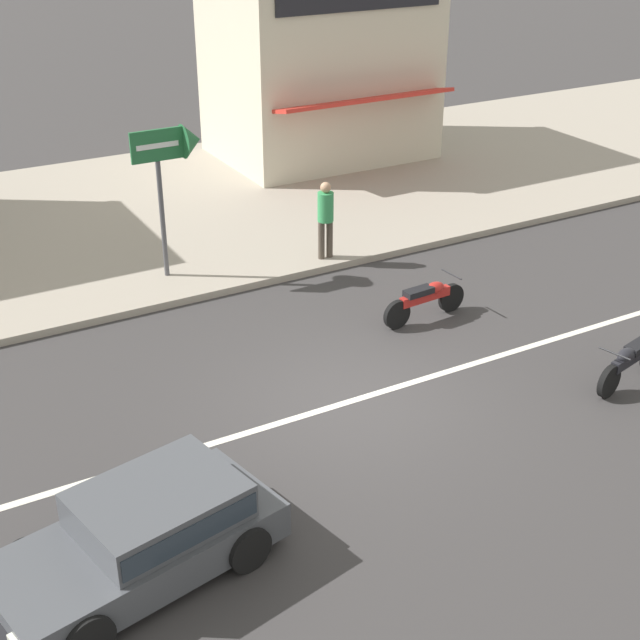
{
  "coord_description": "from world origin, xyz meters",
  "views": [
    {
      "loc": [
        -6.43,
        -10.34,
        7.67
      ],
      "look_at": [
        0.13,
        1.38,
        0.8
      ],
      "focal_mm": 50.0,
      "sensor_mm": 36.0,
      "label": 1
    }
  ],
  "objects_px": {
    "hatchback_dark_grey_1": "(144,532)",
    "pedestrian_near_clock": "(326,214)",
    "arrow_signboard": "(182,150)",
    "motorcycle_1": "(426,299)",
    "motorcycle_0": "(631,360)",
    "shopfront_mid_block": "(320,66)"
  },
  "relations": [
    {
      "from": "hatchback_dark_grey_1",
      "to": "pedestrian_near_clock",
      "type": "bearing_deg",
      "value": 47.5
    },
    {
      "from": "hatchback_dark_grey_1",
      "to": "motorcycle_0",
      "type": "bearing_deg",
      "value": 2.33
    },
    {
      "from": "motorcycle_0",
      "to": "hatchback_dark_grey_1",
      "type": "bearing_deg",
      "value": -177.67
    },
    {
      "from": "motorcycle_1",
      "to": "shopfront_mid_block",
      "type": "relative_size",
      "value": 0.32
    },
    {
      "from": "motorcycle_0",
      "to": "shopfront_mid_block",
      "type": "bearing_deg",
      "value": 82.7
    },
    {
      "from": "pedestrian_near_clock",
      "to": "shopfront_mid_block",
      "type": "bearing_deg",
      "value": 61.69
    },
    {
      "from": "motorcycle_1",
      "to": "hatchback_dark_grey_1",
      "type": "bearing_deg",
      "value": -150.37
    },
    {
      "from": "motorcycle_0",
      "to": "pedestrian_near_clock",
      "type": "bearing_deg",
      "value": 106.12
    },
    {
      "from": "arrow_signboard",
      "to": "shopfront_mid_block",
      "type": "distance_m",
      "value": 8.92
    },
    {
      "from": "hatchback_dark_grey_1",
      "to": "shopfront_mid_block",
      "type": "distance_m",
      "value": 17.44
    },
    {
      "from": "hatchback_dark_grey_1",
      "to": "motorcycle_1",
      "type": "distance_m",
      "value": 7.89
    },
    {
      "from": "motorcycle_0",
      "to": "arrow_signboard",
      "type": "height_order",
      "value": "arrow_signboard"
    },
    {
      "from": "motorcycle_1",
      "to": "shopfront_mid_block",
      "type": "height_order",
      "value": "shopfront_mid_block"
    },
    {
      "from": "motorcycle_0",
      "to": "motorcycle_1",
      "type": "height_order",
      "value": "same"
    },
    {
      "from": "hatchback_dark_grey_1",
      "to": "motorcycle_1",
      "type": "bearing_deg",
      "value": 29.63
    },
    {
      "from": "motorcycle_0",
      "to": "shopfront_mid_block",
      "type": "height_order",
      "value": "shopfront_mid_block"
    },
    {
      "from": "motorcycle_1",
      "to": "pedestrian_near_clock",
      "type": "bearing_deg",
      "value": 96.18
    },
    {
      "from": "motorcycle_0",
      "to": "arrow_signboard",
      "type": "relative_size",
      "value": 0.61
    },
    {
      "from": "arrow_signboard",
      "to": "pedestrian_near_clock",
      "type": "height_order",
      "value": "arrow_signboard"
    },
    {
      "from": "motorcycle_0",
      "to": "arrow_signboard",
      "type": "bearing_deg",
      "value": 122.24
    },
    {
      "from": "hatchback_dark_grey_1",
      "to": "pedestrian_near_clock",
      "type": "xyz_separation_m",
      "value": [
        6.51,
        7.11,
        0.55
      ]
    },
    {
      "from": "hatchback_dark_grey_1",
      "to": "pedestrian_near_clock",
      "type": "relative_size",
      "value": 2.26
    }
  ]
}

